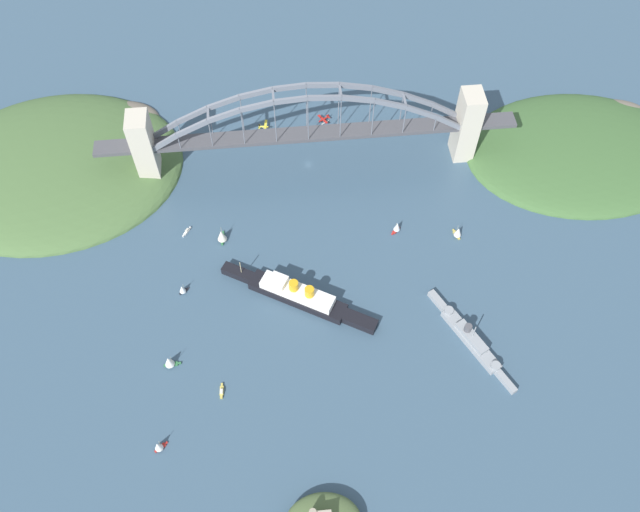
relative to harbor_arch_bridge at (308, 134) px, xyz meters
The scene contains 16 objects.
ground_plane 27.83m from the harbor_arch_bridge, 18.43° to the left, with size 1400.00×1400.00×0.00m, color #385166.
harbor_arch_bridge is the anchor object (origin of this frame).
headland_west_shore 183.88m from the harbor_arch_bridge, behind, with size 151.07×111.99×18.82m.
headland_east_shore 166.10m from the harbor_arch_bridge, ahead, with size 166.38×139.99×24.85m.
ocean_liner 105.60m from the harbor_arch_bridge, 81.79° to the left, with size 86.60×54.19×16.07m.
naval_cruiser 159.36m from the harbor_arch_bridge, 119.21° to the left, with size 35.64×65.84×16.60m.
seaplane_taxiing_near_bridge 47.67m from the harbor_arch_bridge, 110.31° to the right, with size 8.65×9.30×4.63m.
seaplane_second_in_formation 50.66m from the harbor_arch_bridge, 51.41° to the right, with size 7.73×12.02×4.83m.
small_boat_0 83.49m from the harbor_arch_bridge, 44.65° to the left, with size 5.98×10.17×10.80m.
small_boat_1 110.82m from the harbor_arch_bridge, 141.69° to the left, with size 5.57×8.03×8.98m.
small_boat_2 80.63m from the harbor_arch_bridge, 129.43° to the left, with size 6.49×6.18×8.58m.
small_boat_3 123.76m from the harbor_arch_bridge, 48.59° to the left, with size 6.06×5.33×7.37m.
small_boat_4 162.87m from the harbor_arch_bridge, 57.68° to the left, with size 9.33×5.55×9.68m.
small_boat_5 96.30m from the harbor_arch_bridge, 31.58° to the left, with size 5.35×7.26×2.33m.
small_boat_6 167.20m from the harbor_arch_bridge, 69.02° to the left, with size 2.23×8.45×2.20m.
small_boat_7 203.82m from the harbor_arch_bridge, 63.52° to the left, with size 7.00×6.18×8.47m.
Camera 1 is at (20.77, 292.37, 326.81)m, focal length 37.09 mm.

